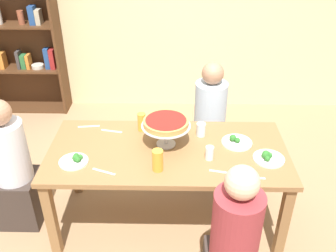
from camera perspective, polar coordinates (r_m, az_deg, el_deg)
The scene contains 20 objects.
ground_plane at distance 3.34m, azimuth -0.03°, elevation -14.06°, with size 12.00×12.00×0.00m, color #9E7A56.
dining_table at distance 2.91m, azimuth -0.04°, elevation -5.01°, with size 1.83×0.85×0.74m.
bookshelf at distance 4.94m, azimuth -22.78°, elevation 14.32°, with size 1.10×0.30×2.21m.
diner_far_right at distance 3.64m, azimuth 6.30°, elevation -0.11°, with size 0.34×0.34×1.15m.
diner_near_right at distance 2.50m, azimuth 9.88°, elevation -18.35°, with size 0.34×0.34×1.15m.
diner_head_west at distance 3.28m, azimuth -22.41°, elevation -6.61°, with size 0.34×0.34×1.15m.
deep_dish_pizza_stand at distance 2.82m, azimuth -0.32°, elevation 0.31°, with size 0.38×0.38×0.22m.
salad_plate_near_diner at distance 2.80m, azimuth -14.01°, elevation -5.06°, with size 0.21×0.21×0.07m.
salad_plate_far_diner at distance 2.84m, azimuth 14.98°, elevation -4.62°, with size 0.23×0.23×0.07m.
salad_plate_spare at distance 2.98m, azimuth 10.37°, elevation -2.36°, with size 0.24×0.24×0.07m.
beer_glass_amber_tall at distance 2.61m, azimuth -1.59°, elevation -5.26°, with size 0.08×0.08×0.16m, color gold.
beer_glass_amber_short at distance 3.07m, azimuth -4.03°, elevation 0.62°, with size 0.07×0.07×0.15m, color gold.
water_glass_clear_near at distance 3.01m, azimuth 5.05°, elevation -0.54°, with size 0.07×0.07×0.11m, color white.
water_glass_clear_far at distance 3.07m, azimuth 2.15°, elevation 0.36°, with size 0.07×0.07×0.12m, color white.
water_glass_clear_spare at distance 2.75m, azimuth 6.35°, elevation -4.12°, with size 0.06×0.06×0.11m, color white.
cutlery_fork_near at distance 2.66m, azimuth 8.26°, elevation -6.97°, with size 0.18×0.02×0.01m, color silver.
cutlery_knife_near at distance 2.68m, azimuth -9.76°, elevation -6.87°, with size 0.18×0.02×0.01m, color silver.
cutlery_fork_far at distance 2.65m, azimuth 12.71°, elevation -7.70°, with size 0.18×0.02×0.01m, color silver.
cutlery_knife_far at distance 3.21m, azimuth -11.99°, elevation -0.06°, with size 0.18×0.02×0.01m, color silver.
cutlery_spare_fork at distance 3.11m, azimuth -8.60°, elevation -0.77°, with size 0.18×0.02×0.01m, color silver.
Camera 1 is at (0.05, -2.34, 2.38)m, focal length 39.95 mm.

